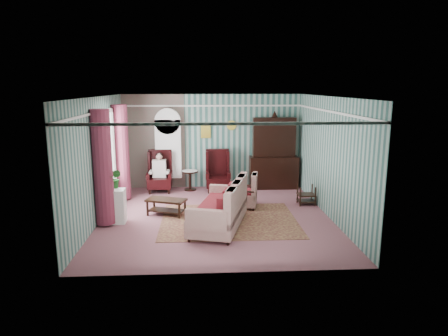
{
  "coord_description": "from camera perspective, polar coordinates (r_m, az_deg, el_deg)",
  "views": [
    {
      "loc": [
        -0.34,
        -9.33,
        3.14
      ],
      "look_at": [
        0.23,
        0.6,
        1.09
      ],
      "focal_mm": 32.0,
      "sensor_mm": 36.0,
      "label": 1
    }
  ],
  "objects": [
    {
      "name": "dresser_hutch",
      "position": [
        12.41,
        7.16,
        2.46
      ],
      "size": [
        1.5,
        0.56,
        2.36
      ],
      "primitive_type": "cube",
      "color": "black",
      "rests_on": "floor"
    },
    {
      "name": "potted_plant_c",
      "position": [
        9.59,
        -16.35,
        -1.74
      ],
      "size": [
        0.25,
        0.25,
        0.4
      ],
      "primitive_type": "imported",
      "rotation": [
        0.0,
        0.0,
        -0.13
      ],
      "color": "#19511A",
      "rests_on": "plant_stand"
    },
    {
      "name": "wingback_left",
      "position": [
        12.11,
        -9.19,
        -0.5
      ],
      "size": [
        0.76,
        0.8,
        1.25
      ],
      "primitive_type": "cube",
      "color": "black",
      "rests_on": "floor"
    },
    {
      "name": "bookcase",
      "position": [
        12.38,
        -7.93,
        2.13
      ],
      "size": [
        0.8,
        0.28,
        2.24
      ],
      "primitive_type": "cube",
      "color": "silver",
      "rests_on": "floor"
    },
    {
      "name": "sofa",
      "position": [
        8.98,
        -0.78,
        -5.38
      ],
      "size": [
        1.64,
        2.4,
        1.03
      ],
      "primitive_type": "cube",
      "rotation": [
        0.0,
        0.0,
        1.31
      ],
      "color": "beige",
      "rests_on": "floor"
    },
    {
      "name": "room_shell",
      "position": [
        9.58,
        -4.95,
        4.79
      ],
      "size": [
        5.53,
        6.02,
        2.91
      ],
      "color": "#36635A",
      "rests_on": "ground"
    },
    {
      "name": "floor",
      "position": [
        9.85,
        -1.16,
        -6.96
      ],
      "size": [
        6.0,
        6.0,
        0.0
      ],
      "primitive_type": "plane",
      "color": "#854D53",
      "rests_on": "ground"
    },
    {
      "name": "potted_plant_b",
      "position": [
        9.63,
        -15.2,
        -1.49
      ],
      "size": [
        0.29,
        0.26,
        0.45
      ],
      "primitive_type": "imported",
      "rotation": [
        0.0,
        0.0,
        -0.28
      ],
      "color": "#21581B",
      "rests_on": "plant_stand"
    },
    {
      "name": "floral_armchair",
      "position": [
        10.46,
        2.8,
        -3.27
      ],
      "size": [
        0.9,
        0.89,
        0.91
      ],
      "primitive_type": "cube",
      "rotation": [
        0.0,
        0.0,
        1.37
      ],
      "color": "beige",
      "rests_on": "floor"
    },
    {
      "name": "nest_table",
      "position": [
        10.99,
        11.67,
        -3.76
      ],
      "size": [
        0.45,
        0.38,
        0.54
      ],
      "primitive_type": "cube",
      "color": "black",
      "rests_on": "floor"
    },
    {
      "name": "potted_plant_a",
      "position": [
        9.38,
        -16.08,
        -2.08
      ],
      "size": [
        0.41,
        0.38,
        0.38
      ],
      "primitive_type": "imported",
      "rotation": [
        0.0,
        0.0,
        -0.26
      ],
      "color": "#1B581D",
      "rests_on": "plant_stand"
    },
    {
      "name": "wingback_right",
      "position": [
        12.06,
        -0.89,
        -0.41
      ],
      "size": [
        0.76,
        0.8,
        1.25
      ],
      "primitive_type": "cube",
      "color": "black",
      "rests_on": "floor"
    },
    {
      "name": "round_side_table",
      "position": [
        12.27,
        -4.88,
        -1.79
      ],
      "size": [
        0.5,
        0.5,
        0.6
      ],
      "primitive_type": "cylinder",
      "color": "black",
      "rests_on": "floor"
    },
    {
      "name": "seated_woman",
      "position": [
        12.12,
        -9.18,
        -0.67
      ],
      "size": [
        0.44,
        0.4,
        1.18
      ],
      "primitive_type": null,
      "color": "silver",
      "rests_on": "floor"
    },
    {
      "name": "rug",
      "position": [
        9.58,
        0.72,
        -7.47
      ],
      "size": [
        3.2,
        2.6,
        0.01
      ],
      "primitive_type": "cube",
      "color": "#47171F",
      "rests_on": "floor"
    },
    {
      "name": "plant_stand",
      "position": [
        9.66,
        -15.53,
        -5.29
      ],
      "size": [
        0.55,
        0.35,
        0.8
      ],
      "primitive_type": "cube",
      "color": "silver",
      "rests_on": "floor"
    },
    {
      "name": "coffee_table",
      "position": [
        10.02,
        -8.24,
        -5.54
      ],
      "size": [
        1.06,
        0.76,
        0.41
      ],
      "primitive_type": "cube",
      "rotation": [
        0.0,
        0.0,
        -0.35
      ],
      "color": "black",
      "rests_on": "floor"
    }
  ]
}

